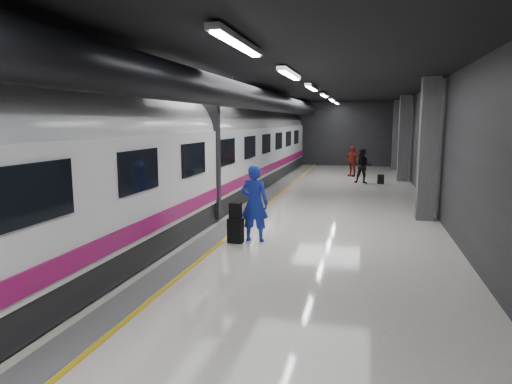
# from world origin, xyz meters

# --- Properties ---
(ground) EXTENTS (40.00, 40.00, 0.00)m
(ground) POSITION_xyz_m (0.00, 0.00, 0.00)
(ground) COLOR white
(ground) RESTS_ON ground
(platform_hall) EXTENTS (10.02, 40.02, 4.51)m
(platform_hall) POSITION_xyz_m (-0.29, 0.96, 3.54)
(platform_hall) COLOR black
(platform_hall) RESTS_ON ground
(train) EXTENTS (3.05, 38.00, 4.05)m
(train) POSITION_xyz_m (-3.25, -0.00, 2.07)
(train) COLOR black
(train) RESTS_ON ground
(traveler_main) EXTENTS (0.76, 0.52, 2.03)m
(traveler_main) POSITION_xyz_m (-0.14, -1.93, 1.02)
(traveler_main) COLOR #1A1DCA
(traveler_main) RESTS_ON ground
(suitcase_main) EXTENTS (0.41, 0.27, 0.64)m
(suitcase_main) POSITION_xyz_m (-0.58, -2.22, 0.32)
(suitcase_main) COLOR black
(suitcase_main) RESTS_ON ground
(shoulder_bag) EXTENTS (0.33, 0.19, 0.42)m
(shoulder_bag) POSITION_xyz_m (-0.59, -2.20, 0.85)
(shoulder_bag) COLOR black
(shoulder_bag) RESTS_ON suitcase_main
(traveler_far_a) EXTENTS (0.90, 0.72, 1.78)m
(traveler_far_a) POSITION_xyz_m (2.50, 10.49, 0.89)
(traveler_far_a) COLOR black
(traveler_far_a) RESTS_ON ground
(traveler_far_b) EXTENTS (1.11, 0.89, 1.76)m
(traveler_far_b) POSITION_xyz_m (1.87, 13.44, 0.88)
(traveler_far_b) COLOR maroon
(traveler_far_b) RESTS_ON ground
(suitcase_far) EXTENTS (0.33, 0.21, 0.49)m
(suitcase_far) POSITION_xyz_m (3.41, 10.44, 0.24)
(suitcase_far) COLOR black
(suitcase_far) RESTS_ON ground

